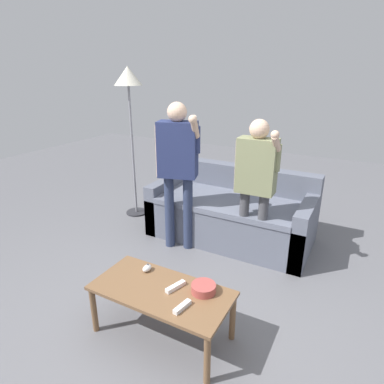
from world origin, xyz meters
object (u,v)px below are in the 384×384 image
couch (232,213)px  player_left (178,161)px  floor_lamp (129,88)px  game_remote_wand_far (182,307)px  coffee_table (161,295)px  player_right (256,177)px  game_remote_wand_near (176,287)px  game_remote_nunchuk (147,268)px  snack_bowl (204,288)px

couch → player_left: size_ratio=1.15×
floor_lamp → couch: bearing=0.4°
game_remote_wand_far → coffee_table: bearing=156.1°
player_right → game_remote_wand_near: size_ratio=8.62×
game_remote_nunchuk → floor_lamp: (-1.32, 1.54, 1.22)m
player_left → player_right: bearing=6.4°
floor_lamp → game_remote_wand_far: floor_lamp is taller
snack_bowl → player_left: bearing=128.1°
coffee_table → game_remote_wand_near: 0.12m
snack_bowl → floor_lamp: bearing=139.2°
couch → snack_bowl: size_ratio=10.43×
couch → player_left: player_left is taller
game_remote_nunchuk → player_right: (0.46, 1.13, 0.49)m
player_left → game_remote_wand_near: size_ratio=9.34×
couch → game_remote_wand_near: bearing=-82.1°
couch → floor_lamp: size_ratio=0.95×
game_remote_nunchuk → game_remote_wand_far: bearing=-28.0°
coffee_table → floor_lamp: bearing=132.4°
player_right → game_remote_wand_far: 1.46m
game_remote_nunchuk → game_remote_wand_far: size_ratio=0.58×
game_remote_nunchuk → player_right: bearing=67.7°
couch → game_remote_wand_far: bearing=-78.3°
snack_bowl → player_right: (-0.03, 1.15, 0.48)m
couch → coffee_table: 1.70m
floor_lamp → snack_bowl: bearing=-40.8°
snack_bowl → game_remote_wand_near: (-0.19, -0.06, -0.01)m
couch → game_remote_nunchuk: 1.56m
floor_lamp → player_left: 1.29m
coffee_table → player_right: player_right is taller
snack_bowl → game_remote_nunchuk: size_ratio=1.97×
coffee_table → player_left: (-0.56, 1.18, 0.64)m
coffee_table → snack_bowl: snack_bowl is taller
couch → game_remote_nunchuk: bearing=-92.9°
game_remote_nunchuk → player_left: bearing=107.9°
player_right → game_remote_nunchuk: bearing=-112.3°
snack_bowl → player_left: player_left is taller
snack_bowl → floor_lamp: size_ratio=0.09×
couch → game_remote_wand_far: 1.84m
game_remote_nunchuk → snack_bowl: bearing=-2.3°
couch → coffee_table: size_ratio=1.81×
coffee_table → player_right: bearing=79.2°
coffee_table → floor_lamp: floor_lamp is taller
player_right → floor_lamp: bearing=166.9°
game_remote_wand_near → game_remote_wand_far: size_ratio=1.11×
coffee_table → couch: bearing=94.8°
coffee_table → game_remote_nunchuk: size_ratio=11.36×
coffee_table → floor_lamp: (-1.54, 1.68, 1.30)m
game_remote_wand_near → couch: bearing=97.9°
floor_lamp → game_remote_wand_near: bearing=-45.1°
snack_bowl → couch: bearing=104.8°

